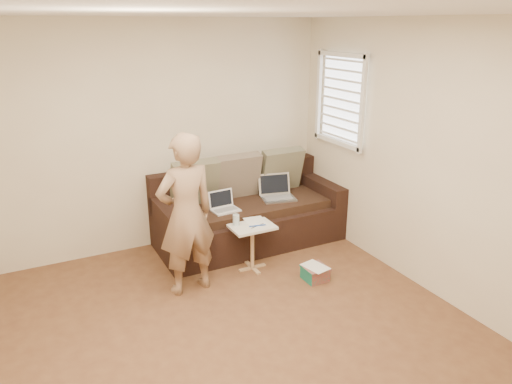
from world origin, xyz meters
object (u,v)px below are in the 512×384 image
person (186,215)px  side_table (252,247)px  laptop_white (226,211)px  drinking_glass (236,220)px  sofa (249,209)px  striped_box (315,273)px  laptop_silver (279,199)px

person → side_table: bearing=-179.2°
laptop_white → drinking_glass: bearing=-102.2°
sofa → striped_box: bearing=-79.9°
laptop_white → striped_box: 1.23m
sofa → drinking_glass: sofa is taller
laptop_white → drinking_glass: laptop_white is taller
sofa → laptop_silver: bearing=-11.2°
sofa → side_table: (-0.27, -0.62, -0.17)m
sofa → person: (-1.03, -0.73, 0.38)m
sofa → striped_box: sofa is taller
person → side_table: person is taller
person → side_table: (0.75, 0.10, -0.55)m
sofa → laptop_white: sofa is taller
striped_box → side_table: bearing=132.7°
sofa → laptop_white: size_ratio=7.30×
laptop_silver → drinking_glass: (-0.78, -0.46, 0.05)m
laptop_white → drinking_glass: 0.40m
laptop_silver → person: 1.56m
laptop_silver → side_table: laptop_silver is taller
side_table → person: bearing=-172.4°
sofa → laptop_white: (-0.36, -0.14, 0.10)m
drinking_glass → striped_box: drinking_glass is taller
person → laptop_silver: bearing=-161.5°
person → striped_box: 1.49m
person → drinking_glass: (0.61, 0.19, -0.24)m
laptop_silver → laptop_white: 0.73m
drinking_glass → striped_box: (0.62, -0.60, -0.49)m
person → side_table: 0.94m
laptop_silver → striped_box: 1.17m
laptop_silver → person: (-1.39, -0.65, 0.29)m
laptop_white → laptop_silver: bearing=0.8°
sofa → laptop_silver: size_ratio=5.55×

